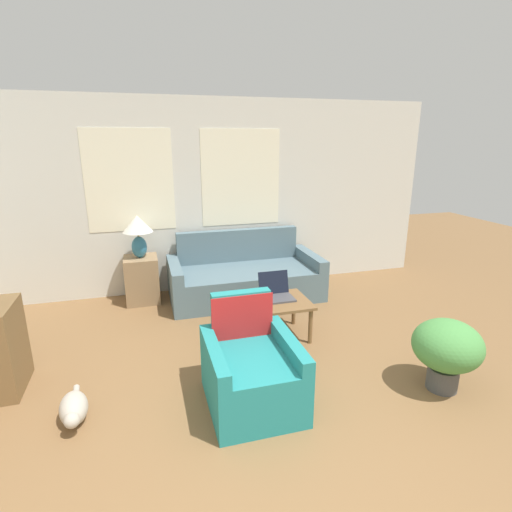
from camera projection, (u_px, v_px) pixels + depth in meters
The scene contains 10 objects.
wall_back at pixel (194, 197), 5.42m from camera, with size 6.88×0.06×2.60m.
couch at pixel (244, 278), 5.42m from camera, with size 1.99×0.95×0.85m.
armchair at pixel (251, 371), 3.21m from camera, with size 0.70×0.82×0.84m.
side_table at pixel (142, 279), 5.21m from camera, with size 0.42×0.42×0.60m.
table_lamp at pixel (138, 230), 5.02m from camera, with size 0.38×0.38×0.55m.
coffee_table at pixel (269, 306), 4.22m from camera, with size 0.85×0.58×0.41m.
laptop at pixel (276, 292), 4.31m from camera, with size 0.34×0.32×0.26m.
cup_navy at pixel (248, 301), 4.10m from camera, with size 0.07×0.07×0.11m.
potted_plant at pixel (447, 348), 3.33m from camera, with size 0.57×0.57×0.63m.
cat_black at pixel (74, 408), 3.02m from camera, with size 0.24×0.62×0.21m.
Camera 1 is at (-0.70, -1.57, 2.06)m, focal length 28.00 mm.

